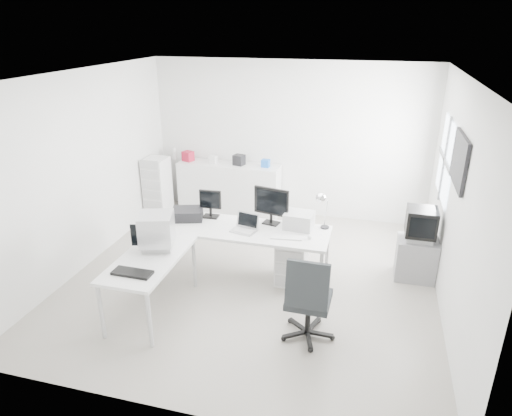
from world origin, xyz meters
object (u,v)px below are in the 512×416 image
(crt_monitor, at_px, (157,233))
(office_chair, at_px, (309,295))
(drawer_pedestal, at_px, (292,261))
(main_desk, at_px, (243,252))
(inkjet_printer, at_px, (188,214))
(lcd_monitor_small, at_px, (210,204))
(sideboard, at_px, (229,188))
(filing_cabinet, at_px, (158,188))
(tv_cabinet, at_px, (416,259))
(side_desk, at_px, (152,284))
(laptop, at_px, (244,224))
(crt_tv, at_px, (421,225))
(laser_printer, at_px, (299,220))
(lcd_monitor_large, at_px, (271,206))

(crt_monitor, distance_m, office_chair, 2.02)
(drawer_pedestal, distance_m, crt_monitor, 1.91)
(main_desk, xyz_separation_m, drawer_pedestal, (0.70, 0.05, -0.08))
(inkjet_printer, bearing_deg, lcd_monitor_small, 9.49)
(inkjet_printer, relative_size, sideboard, 0.23)
(office_chair, bearing_deg, crt_monitor, 173.91)
(filing_cabinet, bearing_deg, tv_cabinet, -13.75)
(crt_monitor, bearing_deg, lcd_monitor_small, 57.95)
(drawer_pedestal, bearing_deg, lcd_monitor_small, 170.91)
(main_desk, height_order, tv_cabinet, main_desk)
(lcd_monitor_small, distance_m, office_chair, 2.18)
(drawer_pedestal, bearing_deg, crt_monitor, -149.86)
(side_desk, xyz_separation_m, tv_cabinet, (3.22, 1.68, -0.08))
(laptop, bearing_deg, lcd_monitor_small, 162.74)
(tv_cabinet, bearing_deg, sideboard, 153.73)
(filing_cabinet, bearing_deg, crt_tv, -13.75)
(lcd_monitor_small, distance_m, crt_tv, 2.94)
(main_desk, distance_m, filing_cabinet, 2.72)
(side_desk, relative_size, laser_printer, 3.63)
(drawer_pedestal, xyz_separation_m, laser_printer, (0.05, 0.17, 0.56))
(main_desk, relative_size, side_desk, 1.71)
(sideboard, relative_size, filing_cabinet, 1.72)
(filing_cabinet, bearing_deg, lcd_monitor_small, -42.28)
(drawer_pedestal, relative_size, crt_tv, 1.20)
(laser_printer, height_order, sideboard, laser_printer)
(sideboard, bearing_deg, office_chair, -58.63)
(crt_monitor, xyz_separation_m, sideboard, (-0.06, 3.06, -0.48))
(laser_printer, distance_m, tv_cabinet, 1.76)
(side_desk, bearing_deg, sideboard, 91.09)
(inkjet_printer, height_order, laser_printer, laser_printer)
(lcd_monitor_small, relative_size, lcd_monitor_large, 0.75)
(drawer_pedestal, relative_size, tv_cabinet, 1.01)
(lcd_monitor_large, height_order, crt_tv, lcd_monitor_large)
(inkjet_printer, bearing_deg, filing_cabinet, 111.80)
(side_desk, bearing_deg, laptop, 48.01)
(office_chair, xyz_separation_m, tv_cabinet, (1.27, 1.69, -0.25))
(side_desk, relative_size, office_chair, 1.28)
(side_desk, distance_m, drawer_pedestal, 1.93)
(side_desk, height_order, lcd_monitor_large, lcd_monitor_large)
(main_desk, distance_m, sideboard, 2.39)
(laser_printer, bearing_deg, crt_monitor, -142.42)
(drawer_pedestal, bearing_deg, crt_tv, 17.70)
(main_desk, height_order, inkjet_printer, inkjet_printer)
(crt_tv, height_order, sideboard, crt_tv)
(office_chair, bearing_deg, main_desk, 136.40)
(drawer_pedestal, relative_size, sideboard, 0.32)
(inkjet_printer, xyz_separation_m, lcd_monitor_small, (0.30, 0.15, 0.12))
(drawer_pedestal, bearing_deg, lcd_monitor_large, 150.26)
(lcd_monitor_small, relative_size, filing_cabinet, 0.36)
(main_desk, xyz_separation_m, sideboard, (-0.91, 2.21, 0.10))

